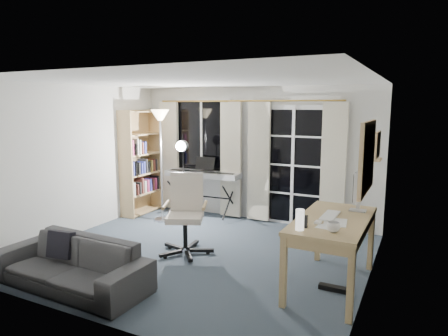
# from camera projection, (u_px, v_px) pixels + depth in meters

# --- Properties ---
(floor) EXTENTS (4.50, 4.00, 0.02)m
(floor) POSITION_uv_depth(u_px,v_px,m) (199.00, 254.00, 5.64)
(floor) COLOR #394553
(floor) RESTS_ON ground
(window) EXTENTS (1.20, 0.08, 1.40)m
(window) POSITION_uv_depth(u_px,v_px,m) (202.00, 136.00, 7.61)
(window) COLOR white
(window) RESTS_ON floor
(french_door) EXTENTS (1.32, 0.09, 2.11)m
(french_door) POSITION_uv_depth(u_px,v_px,m) (293.00, 167.00, 6.88)
(french_door) COLOR white
(french_door) RESTS_ON floor
(curtains) EXTENTS (3.60, 0.07, 2.13)m
(curtains) POSITION_uv_depth(u_px,v_px,m) (244.00, 160.00, 7.19)
(curtains) COLOR gold
(curtains) RESTS_ON floor
(bookshelf) EXTENTS (0.32, 0.92, 1.98)m
(bookshelf) POSITION_uv_depth(u_px,v_px,m) (139.00, 165.00, 7.66)
(bookshelf) COLOR tan
(bookshelf) RESTS_ON floor
(torchiere_lamp) EXTENTS (0.37, 0.37, 2.00)m
(torchiere_lamp) POSITION_uv_depth(u_px,v_px,m) (160.00, 132.00, 7.01)
(torchiere_lamp) COLOR #B2B2B7
(torchiere_lamp) RESTS_ON floor
(keyboard_piano) EXTENTS (1.45, 0.75, 1.04)m
(keyboard_piano) POSITION_uv_depth(u_px,v_px,m) (203.00, 175.00, 7.41)
(keyboard_piano) COLOR black
(keyboard_piano) RESTS_ON floor
(studio_light) EXTENTS (0.30, 0.30, 1.50)m
(studio_light) POSITION_uv_depth(u_px,v_px,m) (182.00, 155.00, 7.03)
(studio_light) COLOR black
(studio_light) RESTS_ON floor
(office_chair) EXTENTS (0.78, 0.77, 1.12)m
(office_chair) POSITION_uv_depth(u_px,v_px,m) (186.00, 206.00, 5.68)
(office_chair) COLOR black
(office_chair) RESTS_ON floor
(desk) EXTENTS (0.78, 1.53, 0.81)m
(desk) POSITION_uv_depth(u_px,v_px,m) (333.00, 227.00, 4.52)
(desk) COLOR tan
(desk) RESTS_ON floor
(monitor) EXTENTS (0.20, 0.59, 0.51)m
(monitor) POSITION_uv_depth(u_px,v_px,m) (359.00, 186.00, 4.77)
(monitor) COLOR silver
(monitor) RESTS_ON desk
(desk_clutter) EXTENTS (0.48, 0.92, 1.03)m
(desk_clutter) POSITION_uv_depth(u_px,v_px,m) (322.00, 239.00, 4.35)
(desk_clutter) COLOR white
(desk_clutter) RESTS_ON desk
(mug) EXTENTS (0.13, 0.11, 0.13)m
(mug) POSITION_uv_depth(u_px,v_px,m) (333.00, 226.00, 4.01)
(mug) COLOR silver
(mug) RESTS_ON desk
(wall_mirror) EXTENTS (0.04, 0.94, 0.74)m
(wall_mirror) POSITION_uv_depth(u_px,v_px,m) (367.00, 157.00, 4.10)
(wall_mirror) COLOR tan
(wall_mirror) RESTS_ON floor
(framed_print) EXTENTS (0.03, 0.42, 0.32)m
(framed_print) POSITION_uv_depth(u_px,v_px,m) (377.00, 145.00, 4.88)
(framed_print) COLOR tan
(framed_print) RESTS_ON floor
(wall_shelf) EXTENTS (0.16, 0.30, 0.18)m
(wall_shelf) POSITION_uv_depth(u_px,v_px,m) (375.00, 155.00, 5.39)
(wall_shelf) COLOR tan
(wall_shelf) RESTS_ON floor
(sofa) EXTENTS (1.90, 0.60, 0.74)m
(sofa) POSITION_uv_depth(u_px,v_px,m) (71.00, 256.00, 4.56)
(sofa) COLOR #2B2B2D
(sofa) RESTS_ON floor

